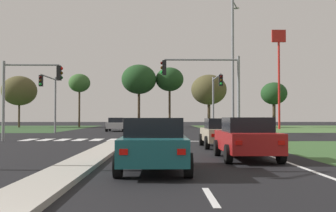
% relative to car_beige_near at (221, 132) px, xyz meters
% --- Properties ---
extents(ground_plane, '(200.00, 200.00, 0.00)m').
position_rel_car_beige_near_xyz_m(ground_plane, '(-5.62, 12.37, -0.76)').
color(ground_plane, black).
extents(grass_verge_far_right, '(35.00, 35.00, 0.01)m').
position_rel_car_beige_near_xyz_m(grass_verge_far_right, '(19.88, 36.87, -0.75)').
color(grass_verge_far_right, '#476B38').
rests_on(grass_verge_far_right, ground).
extents(median_island_near, '(1.20, 22.00, 0.14)m').
position_rel_car_beige_near_xyz_m(median_island_near, '(-5.62, -6.63, -0.69)').
color(median_island_near, '#ADA89E').
rests_on(median_island_near, ground).
extents(median_island_far, '(1.20, 36.00, 0.14)m').
position_rel_car_beige_near_xyz_m(median_island_far, '(-5.62, 37.37, -0.69)').
color(median_island_far, gray).
rests_on(median_island_far, ground).
extents(lane_dash_near, '(0.14, 2.00, 0.01)m').
position_rel_car_beige_near_xyz_m(lane_dash_near, '(-2.12, -13.22, -0.75)').
color(lane_dash_near, silver).
rests_on(lane_dash_near, ground).
extents(lane_dash_second, '(0.14, 2.00, 0.01)m').
position_rel_car_beige_near_xyz_m(lane_dash_second, '(-2.12, -7.22, -0.75)').
color(lane_dash_second, silver).
rests_on(lane_dash_second, ground).
extents(lane_dash_third, '(0.14, 2.00, 0.01)m').
position_rel_car_beige_near_xyz_m(lane_dash_third, '(-2.12, -1.22, -0.75)').
color(lane_dash_third, silver).
rests_on(lane_dash_third, ground).
extents(lane_dash_fourth, '(0.14, 2.00, 0.01)m').
position_rel_car_beige_near_xyz_m(lane_dash_fourth, '(-2.12, 4.78, -0.75)').
color(lane_dash_fourth, silver).
rests_on(lane_dash_fourth, ground).
extents(lane_dash_fifth, '(0.14, 2.00, 0.01)m').
position_rel_car_beige_near_xyz_m(lane_dash_fifth, '(-2.12, 10.78, -0.75)').
color(lane_dash_fifth, silver).
rests_on(lane_dash_fifth, ground).
extents(edge_line_right, '(0.14, 24.00, 0.01)m').
position_rel_car_beige_near_xyz_m(edge_line_right, '(1.23, -5.63, -0.75)').
color(edge_line_right, silver).
rests_on(edge_line_right, ground).
extents(stop_bar_near, '(6.40, 0.50, 0.01)m').
position_rel_car_beige_near_xyz_m(stop_bar_near, '(-1.82, 5.37, -0.75)').
color(stop_bar_near, silver).
rests_on(stop_bar_near, ground).
extents(crosswalk_bar_near, '(0.70, 2.80, 0.01)m').
position_rel_car_beige_near_xyz_m(crosswalk_bar_near, '(-12.02, 7.17, -0.75)').
color(crosswalk_bar_near, silver).
rests_on(crosswalk_bar_near, ground).
extents(crosswalk_bar_second, '(0.70, 2.80, 0.01)m').
position_rel_car_beige_near_xyz_m(crosswalk_bar_second, '(-10.87, 7.17, -0.75)').
color(crosswalk_bar_second, silver).
rests_on(crosswalk_bar_second, ground).
extents(crosswalk_bar_third, '(0.70, 2.80, 0.01)m').
position_rel_car_beige_near_xyz_m(crosswalk_bar_third, '(-9.72, 7.17, -0.75)').
color(crosswalk_bar_third, silver).
rests_on(crosswalk_bar_third, ground).
extents(crosswalk_bar_fourth, '(0.70, 2.80, 0.01)m').
position_rel_car_beige_near_xyz_m(crosswalk_bar_fourth, '(-8.57, 7.17, -0.75)').
color(crosswalk_bar_fourth, silver).
rests_on(crosswalk_bar_fourth, ground).
extents(crosswalk_bar_fifth, '(0.70, 2.80, 0.01)m').
position_rel_car_beige_near_xyz_m(crosswalk_bar_fifth, '(-7.42, 7.17, -0.75)').
color(crosswalk_bar_fifth, silver).
rests_on(crosswalk_bar_fifth, ground).
extents(crosswalk_bar_sixth, '(0.70, 2.80, 0.01)m').
position_rel_car_beige_near_xyz_m(crosswalk_bar_sixth, '(-6.27, 7.17, -0.75)').
color(crosswalk_bar_sixth, silver).
rests_on(crosswalk_bar_sixth, ground).
extents(car_beige_near, '(1.97, 4.42, 1.48)m').
position_rel_car_beige_near_xyz_m(car_beige_near, '(0.00, 0.00, 0.00)').
color(car_beige_near, '#BCAD8E').
rests_on(car_beige_near, ground).
extents(car_silver_second, '(2.00, 4.46, 1.48)m').
position_rel_car_beige_near_xyz_m(car_silver_second, '(-7.92, 24.41, 0.00)').
color(car_silver_second, '#B7B7BC').
rests_on(car_silver_second, ground).
extents(car_red_third, '(1.98, 4.35, 1.53)m').
position_rel_car_beige_near_xyz_m(car_red_third, '(0.03, -6.12, 0.02)').
color(car_red_third, '#A31919').
rests_on(car_red_third, ground).
extents(car_teal_fourth, '(2.00, 4.45, 1.52)m').
position_rel_car_beige_near_xyz_m(car_teal_fourth, '(-3.27, -9.32, 0.02)').
color(car_teal_fourth, '#19565B').
rests_on(car_teal_fourth, ground).
extents(traffic_signal_near_right, '(5.18, 0.32, 5.53)m').
position_rel_car_beige_near_xyz_m(traffic_signal_near_right, '(0.07, 5.77, 3.08)').
color(traffic_signal_near_right, gray).
rests_on(traffic_signal_near_right, ground).
extents(traffic_signal_far_right, '(0.32, 5.52, 5.42)m').
position_rel_car_beige_near_xyz_m(traffic_signal_far_right, '(1.98, 16.91, 3.04)').
color(traffic_signal_far_right, gray).
rests_on(traffic_signal_far_right, ground).
extents(traffic_signal_near_left, '(3.90, 0.32, 5.16)m').
position_rel_car_beige_near_xyz_m(traffic_signal_near_left, '(-11.79, 5.77, 2.77)').
color(traffic_signal_near_left, gray).
rests_on(traffic_signal_near_left, ground).
extents(traffic_signal_far_left, '(0.32, 5.19, 5.39)m').
position_rel_car_beige_near_xyz_m(traffic_signal_far_left, '(-13.22, 17.04, 3.00)').
color(traffic_signal_far_left, gray).
rests_on(traffic_signal_far_left, ground).
extents(street_lamp_second, '(1.01, 2.17, 10.88)m').
position_rel_car_beige_near_xyz_m(street_lamp_second, '(2.64, 11.61, 5.24)').
color(street_lamp_second, gray).
rests_on(street_lamp_second, ground).
extents(fastfood_pole_sign, '(1.80, 0.40, 12.89)m').
position_rel_car_beige_near_xyz_m(fastfood_pole_sign, '(12.24, 32.56, 8.54)').
color(fastfood_pole_sign, red).
rests_on(fastfood_pole_sign, ground).
extents(treeline_near, '(5.19, 5.19, 7.70)m').
position_rel_car_beige_near_xyz_m(treeline_near, '(-24.28, 41.51, 4.73)').
color(treeline_near, '#423323').
rests_on(treeline_near, ground).
extents(treeline_second, '(3.33, 3.33, 8.25)m').
position_rel_car_beige_near_xyz_m(treeline_second, '(-15.70, 43.49, 6.01)').
color(treeline_second, '#423323').
rests_on(treeline_second, ground).
extents(treeline_third, '(5.48, 5.48, 9.84)m').
position_rel_car_beige_near_xyz_m(treeline_third, '(-6.55, 44.60, 6.72)').
color(treeline_third, '#423323').
rests_on(treeline_third, ground).
extents(treeline_fourth, '(4.49, 4.49, 9.52)m').
position_rel_car_beige_near_xyz_m(treeline_fourth, '(-1.69, 45.64, 6.81)').
color(treeline_fourth, '#423323').
rests_on(treeline_fourth, ground).
extents(treeline_fifth, '(5.34, 5.34, 7.94)m').
position_rel_car_beige_near_xyz_m(treeline_fifth, '(4.15, 41.49, 4.90)').
color(treeline_fifth, '#423323').
rests_on(treeline_fifth, ground).
extents(treeline_sixth, '(4.03, 4.03, 6.90)m').
position_rel_car_beige_near_xyz_m(treeline_sixth, '(14.32, 42.65, 4.37)').
color(treeline_sixth, '#423323').
rests_on(treeline_sixth, ground).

